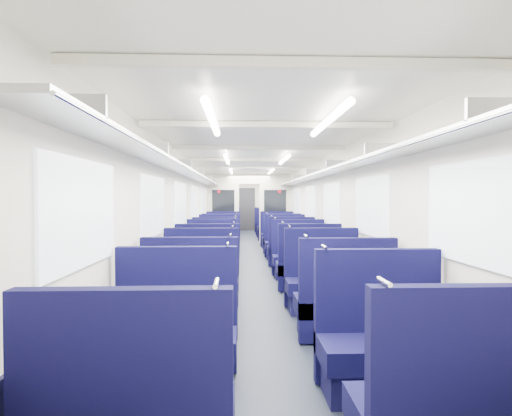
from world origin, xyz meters
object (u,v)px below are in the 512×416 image
(seat_2, at_px, (175,340))
(seat_19, at_px, (277,236))
(seat_7, at_px, (323,285))
(seat_27, at_px, (266,225))
(seat_11, at_px, (299,259))
(seat_24, at_px, (228,227))
(seat_10, at_px, (213,258))
(seat_15, at_px, (285,245))
(end_door, at_px, (247,209))
(seat_21, at_px, (272,231))
(seat_3, at_px, (382,347))
(seat_23, at_px, (270,229))
(seat_12, at_px, (216,251))
(seat_9, at_px, (308,269))
(seat_22, at_px, (227,229))
(seat_25, at_px, (268,226))
(seat_14, at_px, (219,245))
(seat_4, at_px, (191,305))
(seat_8, at_px, (208,269))
(seat_26, at_px, (228,225))
(bulkhead, at_px, (249,207))
(seat_18, at_px, (223,237))
(seat_13, at_px, (291,250))
(seat_5, at_px, (344,307))
(seat_20, at_px, (225,231))
(seat_17, at_px, (281,241))
(seat_6, at_px, (200,285))
(seat_16, at_px, (221,241))

(seat_2, bearing_deg, seat_19, 79.76)
(seat_7, height_order, seat_27, same)
(seat_11, relative_size, seat_24, 1.00)
(seat_10, distance_m, seat_15, 2.83)
(end_door, distance_m, seat_21, 4.95)
(seat_3, distance_m, seat_11, 4.65)
(seat_19, distance_m, seat_23, 3.06)
(seat_12, bearing_deg, seat_24, 90.00)
(seat_9, bearing_deg, seat_19, 90.00)
(seat_22, height_order, seat_23, same)
(seat_21, bearing_deg, seat_15, -90.00)
(seat_25, bearing_deg, seat_14, -104.21)
(seat_4, height_order, seat_24, same)
(seat_8, relative_size, seat_15, 1.00)
(seat_10, distance_m, seat_11, 1.67)
(seat_25, bearing_deg, seat_26, 146.35)
(end_door, xyz_separation_m, seat_11, (0.83, -11.52, -0.65))
(bulkhead, distance_m, seat_15, 3.86)
(seat_3, bearing_deg, seat_15, 90.00)
(seat_27, bearing_deg, seat_18, -107.10)
(seat_13, height_order, seat_26, same)
(seat_15, bearing_deg, seat_18, 126.64)
(seat_21, bearing_deg, seat_22, 144.42)
(seat_8, relative_size, seat_25, 1.00)
(seat_3, distance_m, seat_27, 14.74)
(seat_9, xyz_separation_m, seat_27, (0.00, 11.16, 0.00))
(seat_19, bearing_deg, seat_26, 107.15)
(seat_5, bearing_deg, bulkhead, 94.96)
(seat_4, bearing_deg, seat_2, -90.00)
(seat_24, distance_m, seat_26, 1.15)
(seat_2, height_order, seat_3, same)
(seat_2, bearing_deg, seat_21, 81.50)
(seat_4, height_order, seat_27, same)
(seat_20, bearing_deg, seat_27, 64.38)
(seat_3, bearing_deg, seat_27, 90.00)
(seat_19, height_order, seat_26, same)
(seat_20, bearing_deg, seat_23, 35.68)
(seat_26, bearing_deg, seat_14, -90.00)
(seat_5, distance_m, seat_17, 6.84)
(seat_11, bearing_deg, seat_27, 90.00)
(seat_14, bearing_deg, seat_11, -56.22)
(seat_14, height_order, seat_17, same)
(seat_8, bearing_deg, seat_3, -65.35)
(seat_9, bearing_deg, seat_22, 100.52)
(seat_3, relative_size, seat_18, 1.00)
(seat_21, bearing_deg, seat_14, -111.56)
(seat_2, xyz_separation_m, seat_14, (0.00, 6.90, 0.00))
(seat_18, height_order, seat_19, same)
(seat_6, xyz_separation_m, seat_16, (0.00, 5.67, 0.00))
(seat_17, relative_size, seat_24, 1.00)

